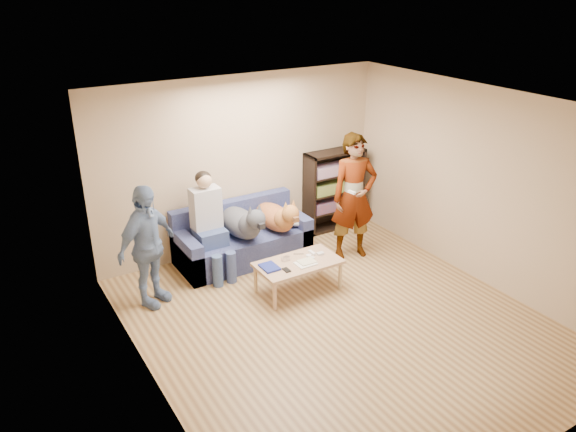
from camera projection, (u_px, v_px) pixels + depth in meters
ground at (340, 322)px, 6.75m from camera, size 5.00×5.00×0.00m
ceiling at (349, 108)px, 5.72m from camera, size 5.00×5.00×0.00m
wall_back at (242, 164)px, 8.20m from camera, size 4.50×0.00×4.50m
wall_front at (540, 338)px, 4.28m from camera, size 4.50×0.00×4.50m
wall_left at (147, 275)px, 5.17m from camera, size 0.00×5.00×5.00m
wall_right at (483, 187)px, 7.31m from camera, size 0.00×5.00×5.00m
blanket at (297, 220)px, 8.33m from camera, size 0.39×0.33×0.14m
person_standing_right at (354, 197)px, 8.02m from camera, size 0.76×0.60×1.85m
person_standing_left at (147, 247)px, 6.85m from camera, size 1.00×0.79×1.58m
held_controller at (352, 192)px, 7.70m from camera, size 0.05×0.13×0.03m
notebook_blue at (270, 267)px, 7.12m from camera, size 0.20×0.26×0.03m
papers at (306, 263)px, 7.22m from camera, size 0.26×0.20×0.02m
magazine at (307, 261)px, 7.24m from camera, size 0.22×0.17×0.01m
camera_silver at (286, 259)px, 7.30m from camera, size 0.11×0.06×0.05m
controller_a at (312, 253)px, 7.48m from camera, size 0.04×0.13×0.03m
controller_b at (320, 254)px, 7.46m from camera, size 0.09×0.06×0.03m
headphone_cup_a at (312, 258)px, 7.35m from camera, size 0.07×0.07×0.02m
headphone_cup_b at (309, 256)px, 7.42m from camera, size 0.07×0.07×0.02m
pen_orange at (304, 267)px, 7.14m from camera, size 0.13×0.06×0.01m
pen_black at (299, 254)px, 7.47m from camera, size 0.13×0.08×0.01m
wallet at (287, 270)px, 7.06m from camera, size 0.07×0.12×0.02m
sofa at (241, 241)px, 8.17m from camera, size 1.90×0.85×0.82m
person_seated at (209, 221)px, 7.62m from camera, size 0.40×0.73×1.47m
dog_gray at (243, 223)px, 7.87m from camera, size 0.43×1.26×0.63m
dog_tan at (277, 217)px, 8.09m from camera, size 0.40×1.16×0.58m
coffee_table at (298, 265)px, 7.30m from camera, size 1.10×0.60×0.42m
bookshelf at (334, 188)px, 9.05m from camera, size 1.00×0.34×1.30m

